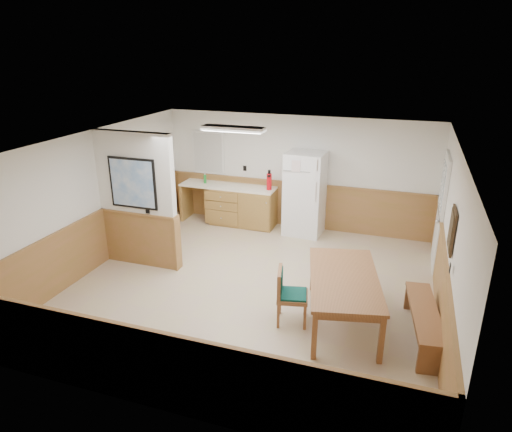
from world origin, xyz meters
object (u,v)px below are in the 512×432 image
(dining_bench, at_px, (424,317))
(dining_chair, at_px, (287,292))
(refrigerator, at_px, (305,194))
(dining_table, at_px, (344,282))
(soap_bottle, at_px, (205,179))
(fire_extinguisher, at_px, (269,181))

(dining_bench, height_order, dining_chair, dining_chair)
(refrigerator, height_order, dining_table, refrigerator)
(refrigerator, xyz_separation_m, soap_bottle, (-2.36, 0.05, 0.10))
(refrigerator, height_order, dining_bench, refrigerator)
(soap_bottle, bearing_deg, dining_bench, -34.37)
(dining_bench, xyz_separation_m, soap_bottle, (-4.83, 3.30, 0.65))
(refrigerator, xyz_separation_m, dining_chair, (0.54, -3.44, -0.41))
(dining_chair, xyz_separation_m, fire_extinguisher, (-1.35, 3.49, 0.60))
(dining_bench, bearing_deg, refrigerator, 119.91)
(soap_bottle, bearing_deg, fire_extinguisher, -0.36)
(dining_table, relative_size, dining_bench, 1.27)
(fire_extinguisher, relative_size, soap_bottle, 2.25)
(dining_bench, height_order, soap_bottle, soap_bottle)
(dining_table, bearing_deg, fire_extinguisher, 110.74)
(refrigerator, height_order, soap_bottle, refrigerator)
(dining_table, relative_size, soap_bottle, 10.69)
(dining_chair, bearing_deg, dining_table, 5.17)
(refrigerator, bearing_deg, fire_extinguisher, -179.90)
(refrigerator, relative_size, fire_extinguisher, 4.05)
(refrigerator, xyz_separation_m, dining_table, (1.33, -3.19, -0.24))
(dining_bench, bearing_deg, fire_extinguisher, 127.60)
(refrigerator, distance_m, dining_table, 3.47)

